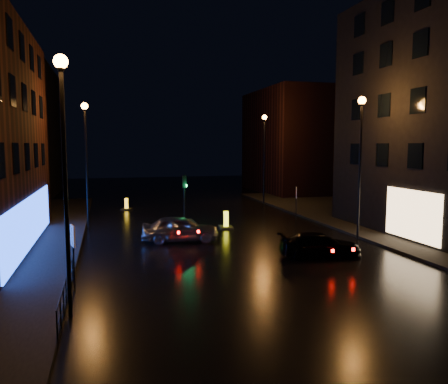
{
  "coord_description": "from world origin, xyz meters",
  "views": [
    {
      "loc": [
        -6.55,
        -16.55,
        5.6
      ],
      "look_at": [
        0.23,
        8.46,
        2.8
      ],
      "focal_mm": 35.0,
      "sensor_mm": 36.0,
      "label": 1
    }
  ],
  "objects_px": {
    "bollard_near": "(226,224)",
    "road_sign_right": "(296,195)",
    "dark_sedan": "(320,245)",
    "bollard_far": "(127,207)",
    "traffic_signal": "(185,216)",
    "road_sign_left": "(73,241)",
    "silver_hatchback": "(180,229)"
  },
  "relations": [
    {
      "from": "bollard_near",
      "to": "road_sign_right",
      "type": "distance_m",
      "value": 6.36
    },
    {
      "from": "dark_sedan",
      "to": "bollard_far",
      "type": "distance_m",
      "value": 20.9
    },
    {
      "from": "traffic_signal",
      "to": "road_sign_left",
      "type": "height_order",
      "value": "traffic_signal"
    },
    {
      "from": "bollard_far",
      "to": "bollard_near",
      "type": "bearing_deg",
      "value": -37.76
    },
    {
      "from": "silver_hatchback",
      "to": "bollard_far",
      "type": "relative_size",
      "value": 3.31
    },
    {
      "from": "road_sign_left",
      "to": "bollard_near",
      "type": "bearing_deg",
      "value": 34.2
    },
    {
      "from": "bollard_far",
      "to": "road_sign_left",
      "type": "relative_size",
      "value": 0.53
    },
    {
      "from": "bollard_near",
      "to": "traffic_signal",
      "type": "bearing_deg",
      "value": 140.66
    },
    {
      "from": "dark_sedan",
      "to": "silver_hatchback",
      "type": "bearing_deg",
      "value": 57.22
    },
    {
      "from": "bollard_far",
      "to": "silver_hatchback",
      "type": "bearing_deg",
      "value": -57.91
    },
    {
      "from": "bollard_near",
      "to": "road_sign_right",
      "type": "bearing_deg",
      "value": 23.44
    },
    {
      "from": "bollard_near",
      "to": "bollard_far",
      "type": "relative_size",
      "value": 1.06
    },
    {
      "from": "road_sign_left",
      "to": "silver_hatchback",
      "type": "bearing_deg",
      "value": 38.47
    },
    {
      "from": "dark_sedan",
      "to": "traffic_signal",
      "type": "bearing_deg",
      "value": 31.63
    },
    {
      "from": "road_sign_left",
      "to": "bollard_far",
      "type": "bearing_deg",
      "value": 66.66
    },
    {
      "from": "traffic_signal",
      "to": "dark_sedan",
      "type": "xyz_separation_m",
      "value": [
        4.94,
        -11.06,
        0.1
      ]
    },
    {
      "from": "dark_sedan",
      "to": "bollard_near",
      "type": "bearing_deg",
      "value": 24.23
    },
    {
      "from": "traffic_signal",
      "to": "silver_hatchback",
      "type": "relative_size",
      "value": 0.78
    },
    {
      "from": "bollard_near",
      "to": "dark_sedan",
      "type": "bearing_deg",
      "value": -66.06
    },
    {
      "from": "dark_sedan",
      "to": "road_sign_right",
      "type": "relative_size",
      "value": 1.66
    },
    {
      "from": "bollard_far",
      "to": "road_sign_left",
      "type": "distance_m",
      "value": 21.37
    },
    {
      "from": "silver_hatchback",
      "to": "bollard_far",
      "type": "distance_m",
      "value": 13.96
    },
    {
      "from": "traffic_signal",
      "to": "road_sign_right",
      "type": "bearing_deg",
      "value": -5.54
    },
    {
      "from": "bollard_near",
      "to": "road_sign_left",
      "type": "bearing_deg",
      "value": -123.13
    },
    {
      "from": "traffic_signal",
      "to": "road_sign_right",
      "type": "distance_m",
      "value": 8.44
    },
    {
      "from": "silver_hatchback",
      "to": "road_sign_right",
      "type": "height_order",
      "value": "road_sign_right"
    },
    {
      "from": "road_sign_right",
      "to": "dark_sedan",
      "type": "bearing_deg",
      "value": 95.43
    },
    {
      "from": "traffic_signal",
      "to": "bollard_far",
      "type": "height_order",
      "value": "traffic_signal"
    },
    {
      "from": "road_sign_left",
      "to": "traffic_signal",
      "type": "bearing_deg",
      "value": 47.73
    },
    {
      "from": "traffic_signal",
      "to": "bollard_far",
      "type": "xyz_separation_m",
      "value": [
        -3.72,
        7.96,
        -0.28
      ]
    },
    {
      "from": "traffic_signal",
      "to": "dark_sedan",
      "type": "distance_m",
      "value": 12.12
    },
    {
      "from": "bollard_far",
      "to": "traffic_signal",
      "type": "bearing_deg",
      "value": -42.94
    }
  ]
}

